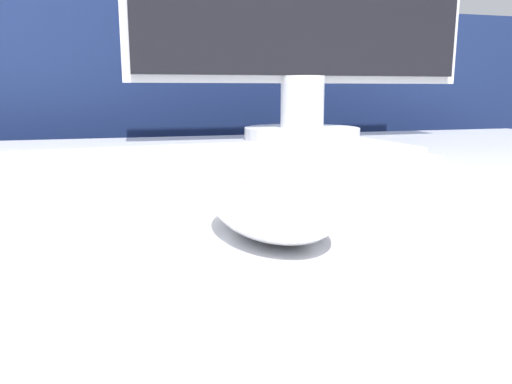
# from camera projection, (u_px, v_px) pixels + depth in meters

# --- Properties ---
(partition_panel) EXTENTS (5.00, 0.03, 1.03)m
(partition_panel) POSITION_uv_depth(u_px,v_px,m) (168.00, 254.00, 1.07)
(partition_panel) COLOR navy
(partition_panel) RESTS_ON ground_plane
(computer_mouse_near) EXTENTS (0.07, 0.11, 0.03)m
(computer_mouse_near) POSITION_uv_depth(u_px,v_px,m) (272.00, 206.00, 0.28)
(computer_mouse_near) COLOR white
(computer_mouse_near) RESTS_ON desk
(keyboard) EXTENTS (0.46, 0.18, 0.02)m
(keyboard) POSITION_uv_depth(u_px,v_px,m) (208.00, 163.00, 0.49)
(keyboard) COLOR white
(keyboard) RESTS_ON desk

